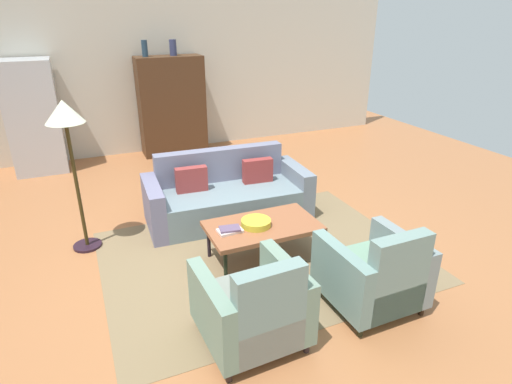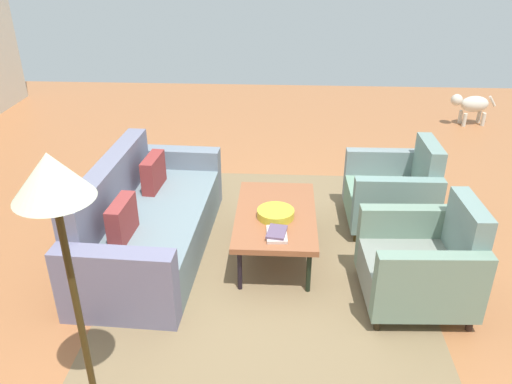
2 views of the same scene
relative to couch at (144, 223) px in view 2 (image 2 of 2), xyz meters
The scene contains 10 objects.
ground_plane 0.98m from the couch, 104.77° to the right, with size 11.96×11.96×0.00m, color #A7673D.
area_rug 1.17m from the couch, 90.20° to the right, with size 3.40×2.60×0.01m, color olive.
couch is the anchor object (origin of this frame).
coffee_table 1.19m from the couch, 90.19° to the right, with size 1.20×0.70×0.43m.
armchair_left 2.43m from the couch, 104.33° to the right, with size 0.83×0.83×0.88m.
armchair_right 2.43m from the couch, 75.76° to the right, with size 0.81×0.81×0.88m.
fruit_bowl 1.20m from the couch, 93.90° to the right, with size 0.32×0.32×0.07m, color gold.
book_stack 1.27m from the couch, 107.76° to the right, with size 0.26×0.18×0.05m.
floor_lamp 2.13m from the couch, behind, with size 0.40×0.40×1.72m.
dog 5.46m from the couch, 47.86° to the right, with size 0.30×0.71×0.48m.
Camera 2 is at (-3.69, -0.32, 2.64)m, focal length 35.98 mm.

